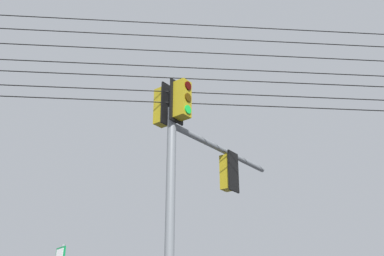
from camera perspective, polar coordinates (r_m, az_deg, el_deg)
signal_mast_assembly at (r=10.36m, az=-0.45°, el=-5.71°), size 4.01×2.01×6.96m
overhead_wire_span at (r=11.17m, az=4.72°, el=7.65°), size 10.89×28.08×2.36m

